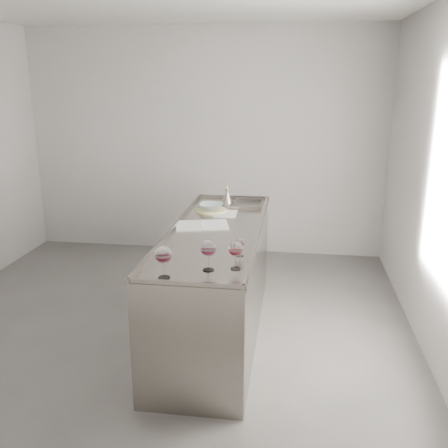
# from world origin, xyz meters

# --- Properties ---
(room_shell) EXTENTS (4.54, 5.04, 2.84)m
(room_shell) POSITION_xyz_m (0.00, 0.00, 1.40)
(room_shell) COLOR #4D4B48
(room_shell) RESTS_ON ground
(counter) EXTENTS (0.77, 2.42, 0.97)m
(counter) POSITION_xyz_m (0.50, 0.30, 0.47)
(counter) COLOR gray
(counter) RESTS_ON ground
(wine_glass_left) EXTENTS (0.11, 0.11, 0.22)m
(wine_glass_left) POSITION_xyz_m (0.34, -0.78, 1.09)
(wine_glass_left) COLOR white
(wine_glass_left) RESTS_ON counter
(wine_glass_middle) EXTENTS (0.11, 0.11, 0.22)m
(wine_glass_middle) POSITION_xyz_m (0.60, -0.61, 1.09)
(wine_glass_middle) COLOR white
(wine_glass_middle) RESTS_ON counter
(wine_glass_right) EXTENTS (0.10, 0.10, 0.20)m
(wine_glass_right) POSITION_xyz_m (0.78, -0.56, 1.08)
(wine_glass_right) COLOR white
(wine_glass_right) RESTS_ON counter
(wine_glass_small) EXTENTS (0.07, 0.07, 0.14)m
(wine_glass_small) POSITION_xyz_m (0.78, -0.30, 1.04)
(wine_glass_small) COLOR white
(wine_glass_small) RESTS_ON counter
(notebook) EXTENTS (0.51, 0.41, 0.02)m
(notebook) POSITION_xyz_m (0.36, 0.41, 0.95)
(notebook) COLOR silver
(notebook) RESTS_ON counter
(loose_paper_top) EXTENTS (0.21, 0.30, 0.00)m
(loose_paper_top) POSITION_xyz_m (0.51, 0.84, 0.94)
(loose_paper_top) COLOR silver
(loose_paper_top) RESTS_ON counter
(trivet) EXTENTS (0.37, 0.37, 0.02)m
(trivet) POSITION_xyz_m (0.36, 0.92, 0.95)
(trivet) COLOR #C4C07F
(trivet) RESTS_ON counter
(ceramic_bowl) EXTENTS (0.23, 0.23, 0.06)m
(ceramic_bowl) POSITION_xyz_m (0.36, 0.92, 0.99)
(ceramic_bowl) COLOR #93A6AB
(ceramic_bowl) RESTS_ON trivet
(wine_funnel) EXTENTS (0.14, 0.14, 0.20)m
(wine_funnel) POSITION_xyz_m (0.48, 1.20, 1.00)
(wine_funnel) COLOR #A8A096
(wine_funnel) RESTS_ON counter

